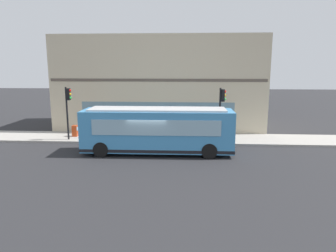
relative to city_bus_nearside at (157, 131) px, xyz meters
name	(u,v)px	position (x,y,z in m)	size (l,w,h in m)	color
ground	(149,154)	(-0.33, 0.56, -1.55)	(120.00, 120.00, 0.00)	#262628
sidewalk_curb	(155,138)	(4.07, 0.56, -1.48)	(3.60, 40.00, 0.15)	#9E9991
building_corner	(161,83)	(9.93, 0.56, 2.66)	(8.18, 18.63, 8.45)	beige
city_bus_nearside	(157,131)	(0.00, 0.00, 0.00)	(2.68, 10.07, 3.07)	#3F8CC6
traffic_light_near_corner	(222,105)	(2.73, -4.54, 1.45)	(0.32, 0.49, 4.09)	black
traffic_light_down_block	(68,103)	(2.97, 7.18, 1.45)	(0.32, 0.49, 4.10)	black
fire_hydrant	(160,130)	(5.06, 0.24, -1.04)	(0.35, 0.35, 0.74)	yellow
pedestrian_near_building_entrance	(128,127)	(3.61, 2.66, -0.51)	(0.32, 0.32, 1.57)	#3F8C4C
pedestrian_near_hydrant	(204,127)	(3.48, -3.32, -0.41)	(0.32, 0.32, 1.73)	#3359A5
pedestrian_by_light_pole	(112,122)	(4.89, 4.24, -0.37)	(0.32, 0.32, 1.78)	gold
newspaper_vending_box	(75,131)	(4.07, 7.16, -0.95)	(0.44, 0.42, 0.90)	#BF3F19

